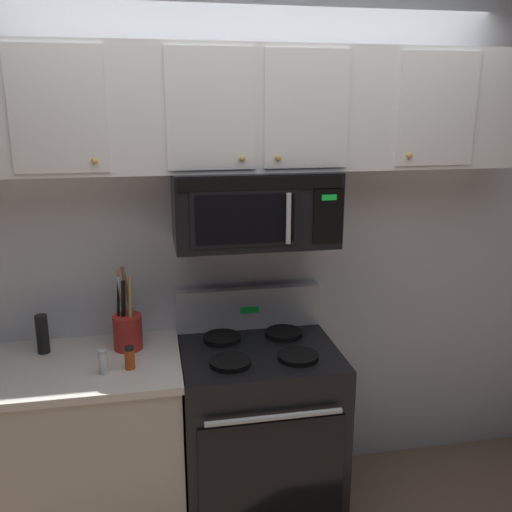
% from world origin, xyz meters
% --- Properties ---
extents(back_wall, '(5.20, 0.10, 2.70)m').
position_xyz_m(back_wall, '(0.00, 0.79, 1.35)').
color(back_wall, silver).
rests_on(back_wall, ground_plane).
extents(stove_range, '(0.76, 0.69, 1.12)m').
position_xyz_m(stove_range, '(0.00, 0.42, 0.47)').
color(stove_range, black).
rests_on(stove_range, ground_plane).
extents(over_range_microwave, '(0.76, 0.43, 0.35)m').
position_xyz_m(over_range_microwave, '(-0.00, 0.54, 1.58)').
color(over_range_microwave, black).
extents(upper_cabinets, '(2.50, 0.36, 0.55)m').
position_xyz_m(upper_cabinets, '(-0.00, 0.57, 2.02)').
color(upper_cabinets, silver).
extents(counter_segment, '(0.93, 0.65, 0.90)m').
position_xyz_m(counter_segment, '(-0.84, 0.43, 0.45)').
color(counter_segment, '#BCB7AD').
rests_on(counter_segment, ground_plane).
extents(utensil_crock_red, '(0.14, 0.14, 0.40)m').
position_xyz_m(utensil_crock_red, '(-0.62, 0.55, 1.01)').
color(utensil_crock_red, red).
rests_on(utensil_crock_red, counter_segment).
extents(salt_shaker, '(0.04, 0.04, 0.11)m').
position_xyz_m(salt_shaker, '(-0.72, 0.30, 0.96)').
color(salt_shaker, white).
rests_on(salt_shaker, counter_segment).
extents(pepper_mill, '(0.06, 0.06, 0.19)m').
position_xyz_m(pepper_mill, '(-1.02, 0.58, 0.99)').
color(pepper_mill, black).
rests_on(pepper_mill, counter_segment).
extents(spice_jar, '(0.05, 0.05, 0.11)m').
position_xyz_m(spice_jar, '(-0.61, 0.33, 0.95)').
color(spice_jar, '#C64C19').
rests_on(spice_jar, counter_segment).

